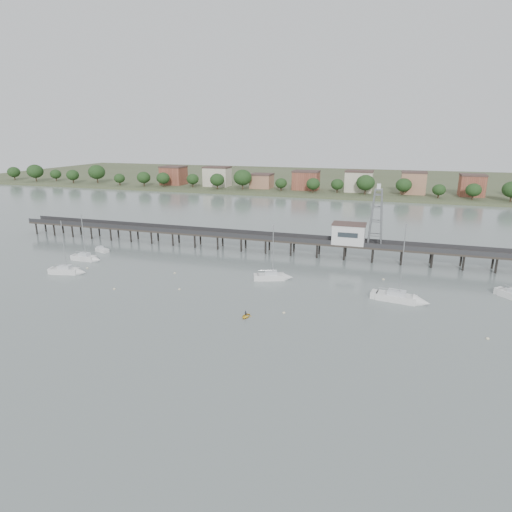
{
  "coord_description": "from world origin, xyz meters",
  "views": [
    {
      "loc": [
        34.24,
        -48.45,
        31.64
      ],
      "look_at": [
        5.84,
        42.0,
        4.0
      ],
      "focal_mm": 30.0,
      "sensor_mm": 36.0,
      "label": 1
    }
  ],
  "objects_px": {
    "yellow_dinghy": "(246,317)",
    "pier": "(255,237)",
    "sailboat_a": "(71,271)",
    "sailboat_b": "(89,258)",
    "white_tender": "(102,250)",
    "sailboat_d": "(406,299)",
    "sailboat_c": "(276,277)",
    "lattice_tower": "(376,218)"
  },
  "relations": [
    {
      "from": "sailboat_b",
      "to": "pier",
      "type": "bearing_deg",
      "value": 29.2
    },
    {
      "from": "pier",
      "to": "white_tender",
      "type": "relative_size",
      "value": 34.27
    },
    {
      "from": "pier",
      "to": "yellow_dinghy",
      "type": "xyz_separation_m",
      "value": [
        11.59,
        -42.47,
        -3.79
      ]
    },
    {
      "from": "pier",
      "to": "sailboat_b",
      "type": "bearing_deg",
      "value": -149.88
    },
    {
      "from": "pier",
      "to": "sailboat_a",
      "type": "bearing_deg",
      "value": -137.57
    },
    {
      "from": "sailboat_a",
      "to": "sailboat_d",
      "type": "bearing_deg",
      "value": -7.61
    },
    {
      "from": "lattice_tower",
      "to": "sailboat_c",
      "type": "height_order",
      "value": "lattice_tower"
    },
    {
      "from": "sailboat_b",
      "to": "sailboat_d",
      "type": "relative_size",
      "value": 0.77
    },
    {
      "from": "pier",
      "to": "sailboat_c",
      "type": "height_order",
      "value": "sailboat_c"
    },
    {
      "from": "sailboat_a",
      "to": "white_tender",
      "type": "relative_size",
      "value": 3.01
    },
    {
      "from": "sailboat_a",
      "to": "yellow_dinghy",
      "type": "relative_size",
      "value": 5.64
    },
    {
      "from": "white_tender",
      "to": "sailboat_d",
      "type": "bearing_deg",
      "value": 9.42
    },
    {
      "from": "lattice_tower",
      "to": "yellow_dinghy",
      "type": "bearing_deg",
      "value": -115.12
    },
    {
      "from": "white_tender",
      "to": "lattice_tower",
      "type": "bearing_deg",
      "value": 29.66
    },
    {
      "from": "sailboat_a",
      "to": "white_tender",
      "type": "bearing_deg",
      "value": 93.91
    },
    {
      "from": "sailboat_a",
      "to": "sailboat_c",
      "type": "height_order",
      "value": "sailboat_a"
    },
    {
      "from": "sailboat_a",
      "to": "sailboat_c",
      "type": "bearing_deg",
      "value": 0.99
    },
    {
      "from": "lattice_tower",
      "to": "sailboat_b",
      "type": "xyz_separation_m",
      "value": [
        -69.17,
        -21.85,
        -10.46
      ]
    },
    {
      "from": "pier",
      "to": "sailboat_d",
      "type": "height_order",
      "value": "sailboat_d"
    },
    {
      "from": "yellow_dinghy",
      "to": "white_tender",
      "type": "bearing_deg",
      "value": 158.46
    },
    {
      "from": "sailboat_a",
      "to": "sailboat_c",
      "type": "distance_m",
      "value": 47.63
    },
    {
      "from": "sailboat_b",
      "to": "sailboat_a",
      "type": "height_order",
      "value": "sailboat_a"
    },
    {
      "from": "lattice_tower",
      "to": "sailboat_d",
      "type": "height_order",
      "value": "lattice_tower"
    },
    {
      "from": "sailboat_c",
      "to": "yellow_dinghy",
      "type": "height_order",
      "value": "sailboat_c"
    },
    {
      "from": "pier",
      "to": "sailboat_c",
      "type": "relative_size",
      "value": 11.41
    },
    {
      "from": "lattice_tower",
      "to": "sailboat_d",
      "type": "relative_size",
      "value": 0.95
    },
    {
      "from": "sailboat_c",
      "to": "sailboat_b",
      "type": "bearing_deg",
      "value": 159.81
    },
    {
      "from": "sailboat_d",
      "to": "sailboat_c",
      "type": "bearing_deg",
      "value": 177.77
    },
    {
      "from": "sailboat_d",
      "to": "yellow_dinghy",
      "type": "bearing_deg",
      "value": -141.21
    },
    {
      "from": "sailboat_a",
      "to": "yellow_dinghy",
      "type": "bearing_deg",
      "value": -24.51
    },
    {
      "from": "sailboat_c",
      "to": "white_tender",
      "type": "height_order",
      "value": "sailboat_c"
    },
    {
      "from": "sailboat_b",
      "to": "sailboat_c",
      "type": "height_order",
      "value": "sailboat_c"
    },
    {
      "from": "sailboat_b",
      "to": "sailboat_d",
      "type": "height_order",
      "value": "sailboat_d"
    },
    {
      "from": "sailboat_a",
      "to": "sailboat_b",
      "type": "bearing_deg",
      "value": 94.49
    },
    {
      "from": "lattice_tower",
      "to": "sailboat_b",
      "type": "distance_m",
      "value": 73.29
    },
    {
      "from": "white_tender",
      "to": "pier",
      "type": "bearing_deg",
      "value": 37.65
    },
    {
      "from": "pier",
      "to": "sailboat_a",
      "type": "distance_m",
      "value": 47.25
    },
    {
      "from": "sailboat_b",
      "to": "white_tender",
      "type": "bearing_deg",
      "value": 103.88
    },
    {
      "from": "pier",
      "to": "white_tender",
      "type": "bearing_deg",
      "value": -161.29
    },
    {
      "from": "pier",
      "to": "yellow_dinghy",
      "type": "relative_size",
      "value": 64.27
    },
    {
      "from": "yellow_dinghy",
      "to": "pier",
      "type": "bearing_deg",
      "value": 113.1
    },
    {
      "from": "sailboat_d",
      "to": "yellow_dinghy",
      "type": "relative_size",
      "value": 6.99
    }
  ]
}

